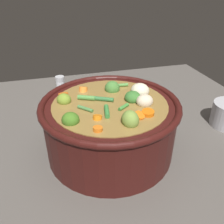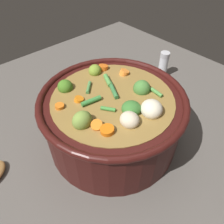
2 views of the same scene
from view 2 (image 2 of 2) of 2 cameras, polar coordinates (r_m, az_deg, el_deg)
ground_plane at (r=0.57m, az=0.14°, el=-6.98°), size 1.10×1.10×0.00m
cooking_pot at (r=0.51m, az=0.16°, el=-1.61°), size 0.33×0.33×0.16m
salt_shaker at (r=0.78m, az=13.37°, el=12.12°), size 0.03×0.03×0.09m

